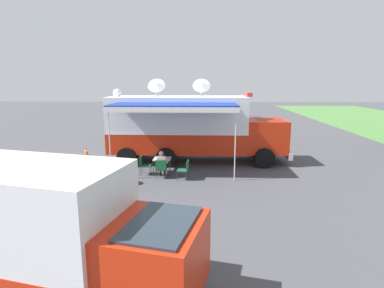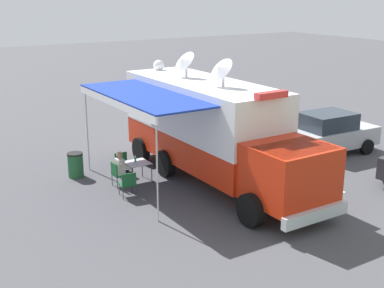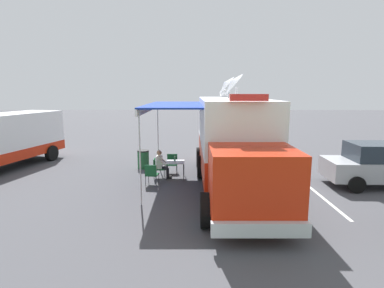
{
  "view_description": "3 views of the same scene",
  "coord_description": "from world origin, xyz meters",
  "px_view_note": "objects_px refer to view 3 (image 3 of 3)",
  "views": [
    {
      "loc": [
        16.67,
        1.42,
        4.3
      ],
      "look_at": [
        1.72,
        0.83,
        1.3
      ],
      "focal_mm": 29.44,
      "sensor_mm": 36.0,
      "label": 1
    },
    {
      "loc": [
        9.91,
        15.27,
        6.6
      ],
      "look_at": [
        0.09,
        -0.56,
        1.05
      ],
      "focal_mm": 48.5,
      "sensor_mm": 36.0,
      "label": 2
    },
    {
      "loc": [
        1.53,
        12.64,
        3.8
      ],
      "look_at": [
        1.63,
        -0.24,
        1.57
      ],
      "focal_mm": 28.7,
      "sensor_mm": 36.0,
      "label": 3
    }
  ],
  "objects_px": {
    "folding_table": "(175,163)",
    "folding_chair_beside_table": "(172,162)",
    "seated_responder": "(161,164)",
    "trash_bin": "(143,159)",
    "car_far_corner": "(379,165)",
    "command_truck": "(233,139)",
    "folding_chair_spare_by_truck": "(151,173)",
    "water_bottle": "(175,159)",
    "traffic_cone": "(234,151)",
    "support_truck": "(5,141)",
    "folding_chair_at_table": "(157,167)"
  },
  "relations": [
    {
      "from": "folding_table",
      "to": "seated_responder",
      "type": "height_order",
      "value": "seated_responder"
    },
    {
      "from": "support_truck",
      "to": "seated_responder",
      "type": "bearing_deg",
      "value": 167.67
    },
    {
      "from": "command_truck",
      "to": "folding_table",
      "type": "height_order",
      "value": "command_truck"
    },
    {
      "from": "support_truck",
      "to": "traffic_cone",
      "type": "bearing_deg",
      "value": -164.8
    },
    {
      "from": "folding_chair_beside_table",
      "to": "seated_responder",
      "type": "height_order",
      "value": "seated_responder"
    },
    {
      "from": "folding_chair_at_table",
      "to": "traffic_cone",
      "type": "bearing_deg",
      "value": -129.3
    },
    {
      "from": "car_far_corner",
      "to": "folding_table",
      "type": "bearing_deg",
      "value": -8.01
    },
    {
      "from": "water_bottle",
      "to": "trash_bin",
      "type": "bearing_deg",
      "value": -43.31
    },
    {
      "from": "support_truck",
      "to": "folding_chair_at_table",
      "type": "bearing_deg",
      "value": 167.36
    },
    {
      "from": "water_bottle",
      "to": "trash_bin",
      "type": "height_order",
      "value": "water_bottle"
    },
    {
      "from": "command_truck",
      "to": "folding_chair_spare_by_truck",
      "type": "height_order",
      "value": "command_truck"
    },
    {
      "from": "command_truck",
      "to": "folding_table",
      "type": "bearing_deg",
      "value": -29.04
    },
    {
      "from": "folding_chair_at_table",
      "to": "trash_bin",
      "type": "xyz_separation_m",
      "value": [
        0.9,
        -1.73,
        -0.06
      ]
    },
    {
      "from": "folding_chair_beside_table",
      "to": "trash_bin",
      "type": "bearing_deg",
      "value": -28.84
    },
    {
      "from": "command_truck",
      "to": "water_bottle",
      "type": "relative_size",
      "value": 42.46
    },
    {
      "from": "folding_chair_at_table",
      "to": "support_truck",
      "type": "bearing_deg",
      "value": -12.64
    },
    {
      "from": "water_bottle",
      "to": "support_truck",
      "type": "bearing_deg",
      "value": -10.5
    },
    {
      "from": "trash_bin",
      "to": "command_truck",
      "type": "bearing_deg",
      "value": 143.66
    },
    {
      "from": "water_bottle",
      "to": "traffic_cone",
      "type": "xyz_separation_m",
      "value": [
        -3.26,
        -4.76,
        -0.55
      ]
    },
    {
      "from": "folding_table",
      "to": "folding_chair_beside_table",
      "type": "xyz_separation_m",
      "value": [
        0.2,
        -0.85,
        -0.16
      ]
    },
    {
      "from": "folding_chair_at_table",
      "to": "folding_chair_beside_table",
      "type": "distance_m",
      "value": 1.08
    },
    {
      "from": "folding_chair_at_table",
      "to": "seated_responder",
      "type": "bearing_deg",
      "value": -179.51
    },
    {
      "from": "traffic_cone",
      "to": "support_truck",
      "type": "distance_m",
      "value": 12.21
    },
    {
      "from": "trash_bin",
      "to": "car_far_corner",
      "type": "distance_m",
      "value": 10.35
    },
    {
      "from": "seated_responder",
      "to": "folding_chair_beside_table",
      "type": "bearing_deg",
      "value": -114.22
    },
    {
      "from": "folding_chair_spare_by_truck",
      "to": "trash_bin",
      "type": "relative_size",
      "value": 0.96
    },
    {
      "from": "folding_chair_spare_by_truck",
      "to": "seated_responder",
      "type": "distance_m",
      "value": 1.13
    },
    {
      "from": "command_truck",
      "to": "folding_table",
      "type": "relative_size",
      "value": 11.79
    },
    {
      "from": "support_truck",
      "to": "car_far_corner",
      "type": "height_order",
      "value": "support_truck"
    },
    {
      "from": "folding_table",
      "to": "trash_bin",
      "type": "distance_m",
      "value": 2.4
    },
    {
      "from": "folding_chair_at_table",
      "to": "folding_chair_beside_table",
      "type": "xyz_separation_m",
      "value": [
        -0.6,
        -0.91,
        0.0
      ]
    },
    {
      "from": "water_bottle",
      "to": "folding_table",
      "type": "bearing_deg",
      "value": 107.02
    },
    {
      "from": "folding_chair_at_table",
      "to": "support_truck",
      "type": "distance_m",
      "value": 7.95
    },
    {
      "from": "folding_table",
      "to": "water_bottle",
      "type": "height_order",
      "value": "water_bottle"
    },
    {
      "from": "command_truck",
      "to": "car_far_corner",
      "type": "bearing_deg",
      "value": -178.64
    },
    {
      "from": "traffic_cone",
      "to": "car_far_corner",
      "type": "bearing_deg",
      "value": 129.83
    },
    {
      "from": "seated_responder",
      "to": "trash_bin",
      "type": "relative_size",
      "value": 1.37
    },
    {
      "from": "folding_chair_spare_by_truck",
      "to": "traffic_cone",
      "type": "distance_m",
      "value": 7.28
    },
    {
      "from": "car_far_corner",
      "to": "command_truck",
      "type": "bearing_deg",
      "value": 1.36
    },
    {
      "from": "trash_bin",
      "to": "support_truck",
      "type": "xyz_separation_m",
      "value": [
        6.81,
        0.0,
        0.93
      ]
    },
    {
      "from": "folding_chair_beside_table",
      "to": "car_far_corner",
      "type": "xyz_separation_m",
      "value": [
        -8.45,
        2.01,
        0.37
      ]
    },
    {
      "from": "folding_table",
      "to": "folding_chair_beside_table",
      "type": "distance_m",
      "value": 0.89
    },
    {
      "from": "folding_chair_spare_by_truck",
      "to": "water_bottle",
      "type": "bearing_deg",
      "value": -125.24
    },
    {
      "from": "folding_chair_spare_by_truck",
      "to": "seated_responder",
      "type": "xyz_separation_m",
      "value": [
        -0.29,
        -1.08,
        0.14
      ]
    },
    {
      "from": "command_truck",
      "to": "water_bottle",
      "type": "height_order",
      "value": "command_truck"
    },
    {
      "from": "seated_responder",
      "to": "folding_chair_at_table",
      "type": "bearing_deg",
      "value": 0.49
    },
    {
      "from": "traffic_cone",
      "to": "car_far_corner",
      "type": "relative_size",
      "value": 0.14
    },
    {
      "from": "traffic_cone",
      "to": "seated_responder",
      "type": "bearing_deg",
      "value": 52.03
    },
    {
      "from": "folding_chair_beside_table",
      "to": "car_far_corner",
      "type": "distance_m",
      "value": 8.7
    },
    {
      "from": "command_truck",
      "to": "traffic_cone",
      "type": "height_order",
      "value": "command_truck"
    }
  ]
}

